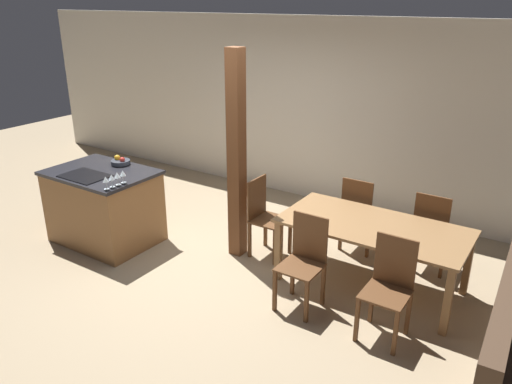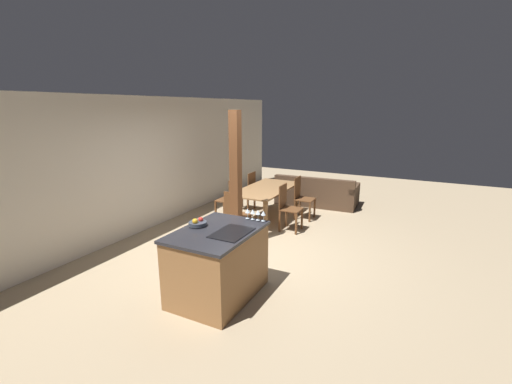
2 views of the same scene
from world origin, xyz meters
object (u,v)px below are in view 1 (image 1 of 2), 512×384
dining_chair_far_left (359,213)px  dining_chair_near_right (389,287)px  wine_glass_middle (111,178)px  wine_glass_far (117,176)px  fruit_bowl (120,161)px  dining_chair_near_left (304,260)px  wine_glass_end (123,174)px  kitchen_island (104,206)px  dining_chair_far_right (432,230)px  wine_glass_near (106,180)px  dining_table (373,232)px  timber_post (237,158)px  dining_chair_head_end (265,216)px

dining_chair_far_left → dining_chair_near_right: bearing=121.7°
wine_glass_middle → wine_glass_far: 0.08m
wine_glass_middle → dining_chair_far_left: bearing=39.4°
fruit_bowl → dining_chair_near_left: fruit_bowl is taller
wine_glass_end → dining_chair_near_left: wine_glass_end is taller
kitchen_island → dining_chair_far_right: dining_chair_far_right is taller
kitchen_island → fruit_bowl: 0.60m
wine_glass_near → wine_glass_end: size_ratio=1.00×
kitchen_island → wine_glass_near: bearing=-34.4°
dining_table → dining_chair_far_left: dining_chair_far_left is taller
wine_glass_near → wine_glass_end: (0.00, 0.25, 0.00)m
wine_glass_end → dining_chair_far_left: (2.22, 1.66, -0.56)m
dining_table → wine_glass_far: bearing=-158.6°
dining_table → dining_chair_near_right: dining_chair_near_right is taller
dining_chair_near_right → timber_post: timber_post is taller
wine_glass_far → timber_post: 1.36m
dining_chair_far_right → dining_chair_head_end: size_ratio=1.00×
wine_glass_far → dining_chair_far_right: bearing=29.4°
wine_glass_near → wine_glass_far: (0.00, 0.17, 0.00)m
wine_glass_far → dining_chair_far_right: (3.08, 1.74, -0.56)m
wine_glass_middle → dining_chair_near_left: size_ratio=0.16×
fruit_bowl → wine_glass_far: size_ratio=1.62×
wine_glass_near → dining_table: wine_glass_near is taller
wine_glass_near → wine_glass_middle: (0.00, 0.08, 0.00)m
wine_glass_near → wine_glass_end: same height
wine_glass_end → dining_chair_far_right: bearing=28.2°
dining_chair_near_left → dining_chair_head_end: 1.14m
dining_chair_near_left → dining_chair_far_right: bearing=58.3°
fruit_bowl → timber_post: (1.59, 0.33, 0.24)m
wine_glass_far → dining_chair_near_left: wine_glass_far is taller
dining_chair_head_end → timber_post: timber_post is taller
dining_table → dining_chair_far_left: bearing=121.7°
dining_chair_near_right → timber_post: bearing=165.5°
kitchen_island → wine_glass_far: wine_glass_far is taller
kitchen_island → timber_post: size_ratio=0.53×
timber_post → dining_chair_head_end: bearing=31.0°
kitchen_island → dining_table: size_ratio=0.67×
kitchen_island → wine_glass_end: bearing=-14.1°
wine_glass_middle → wine_glass_end: same height
kitchen_island → dining_chair_far_left: (2.79, 1.51, 0.03)m
fruit_bowl → dining_chair_head_end: 1.99m
dining_table → dining_chair_head_end: dining_chair_head_end is taller
wine_glass_middle → dining_chair_far_right: (3.08, 1.82, -0.56)m
wine_glass_far → dining_chair_near_right: wine_glass_far is taller
kitchen_island → dining_chair_far_left: size_ratio=1.36×
dining_chair_near_right → wine_glass_middle: bearing=-172.2°
wine_glass_end → dining_chair_far_right: size_ratio=0.16×
dining_chair_near_left → dining_chair_head_end: (-0.91, 0.70, 0.00)m
wine_glass_end → dining_chair_head_end: bearing=36.1°
wine_glass_end → dining_table: wine_glass_end is taller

